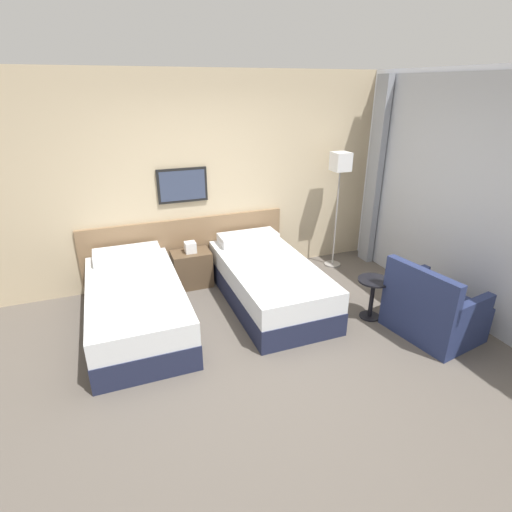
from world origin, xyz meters
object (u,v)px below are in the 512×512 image
at_px(bed_near_door, 136,305).
at_px(bed_near_window, 268,281).
at_px(nightstand, 192,268).
at_px(side_table, 373,292).
at_px(armchair, 432,312).
at_px(floor_lamp, 340,172).

bearing_deg(bed_near_door, bed_near_window, 0.00).
bearing_deg(bed_near_window, nightstand, 136.17).
bearing_deg(bed_near_door, nightstand, 43.83).
bearing_deg(bed_near_window, side_table, -39.03).
height_order(bed_near_door, armchair, armchair).
bearing_deg(armchair, bed_near_window, 37.07).
relative_size(bed_near_door, bed_near_window, 1.00).
bearing_deg(bed_near_door, side_table, -17.02).
bearing_deg(floor_lamp, bed_near_door, -167.21).
height_order(bed_near_door, bed_near_window, same).
xyz_separation_m(bed_near_door, side_table, (2.55, -0.78, 0.06)).
distance_m(bed_near_door, side_table, 2.67).
xyz_separation_m(bed_near_door, bed_near_window, (1.59, 0.00, 0.00)).
height_order(bed_near_window, side_table, bed_near_window).
distance_m(nightstand, side_table, 2.34).
relative_size(floor_lamp, side_table, 3.42).
xyz_separation_m(bed_near_window, nightstand, (-0.79, 0.76, -0.02)).
height_order(side_table, armchair, armchair).
height_order(bed_near_door, floor_lamp, floor_lamp).
bearing_deg(floor_lamp, nightstand, 177.30).
height_order(floor_lamp, armchair, floor_lamp).
bearing_deg(side_table, bed_near_door, 162.98).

